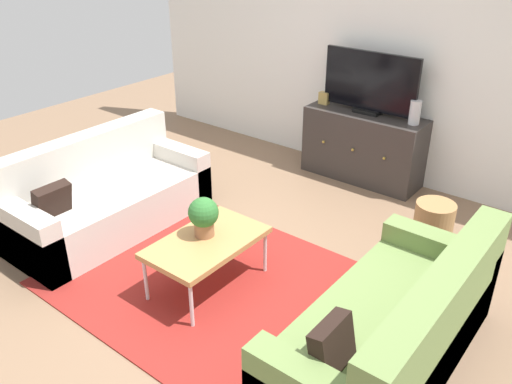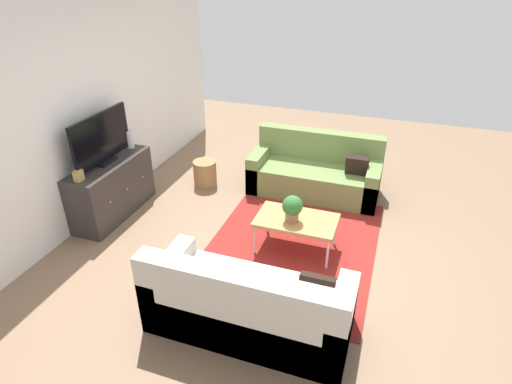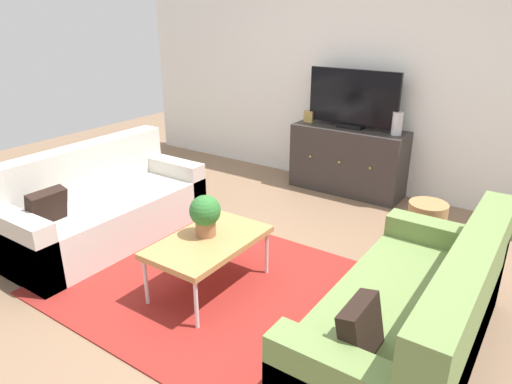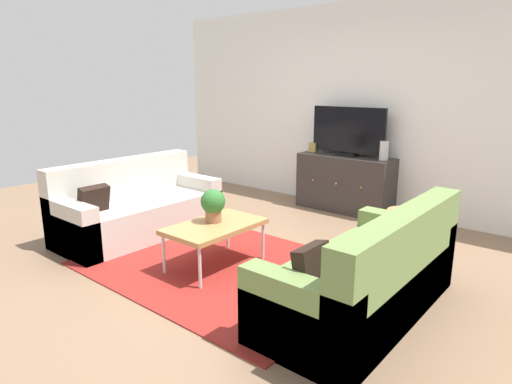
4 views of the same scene
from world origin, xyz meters
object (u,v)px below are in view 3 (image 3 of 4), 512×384
Objects in this scene: coffee_table at (209,243)px; potted_plant at (205,214)px; flat_screen_tv at (353,99)px; wicker_basket at (426,223)px; couch_right_side at (418,323)px; tv_console at (348,160)px; couch_left_side at (100,209)px; glass_vase at (397,124)px; mantel_clock at (309,117)px.

potted_plant is at bearing 144.43° from coffee_table.
flat_screen_tv is at bearing 90.25° from coffee_table.
coffee_table is 2.02m from wicker_basket.
couch_right_side is 1.64m from wicker_basket.
coffee_table is at bearing -35.57° from potted_plant.
tv_console is 1.24× the size of flat_screen_tv.
tv_console is (1.36, 2.37, 0.09)m from couch_left_side.
couch_right_side is 1.42× the size of tv_console.
couch_right_side is 7.55× the size of glass_vase.
couch_right_side is 1.51m from coffee_table.
potted_plant is 2.43m from tv_console.
flat_screen_tv is at bearing 90.00° from tv_console.
tv_console is 0.71m from glass_vase.
couch_right_side is at bearing -67.23° from glass_vase.
potted_plant is at bearing -78.99° from mantel_clock.
glass_vase is 1.04m from mantel_clock.
flat_screen_tv is (0.05, 2.44, 0.47)m from potted_plant.
couch_left_side is 1.99× the size of coffee_table.
tv_console reaches higher than wicker_basket.
couch_left_side is 2.86m from flat_screen_tv.
coffee_table is at bearing -89.75° from tv_console.
flat_screen_tv reaches higher than glass_vase.
mantel_clock reaches higher than tv_console.
flat_screen_tv reaches higher than tv_console.
couch_right_side is at bearing 0.00° from couch_left_side.
tv_console is (-1.51, 2.37, 0.09)m from couch_right_side.
wicker_basket is (0.61, -0.79, -0.67)m from glass_vase.
flat_screen_tv is at bearing 60.48° from couch_left_side.
wicker_basket is (1.17, 1.64, -0.40)m from potted_plant.
couch_left_side is 7.55× the size of glass_vase.
mantel_clock is at bearing 101.01° from potted_plant.
tv_console is at bearing 88.90° from potted_plant.
flat_screen_tv is 2.66× the size of wicker_basket.
flat_screen_tv is at bearing 122.32° from couch_right_side.
couch_right_side is 4.70× the size of wicker_basket.
couch_left_side is 2.57m from mantel_clock.
flat_screen_tv is at bearing 144.29° from wicker_basket.
potted_plant is 2.49m from flat_screen_tv.
tv_console is 0.68m from mantel_clock.
couch_left_side reaches higher than tv_console.
couch_left_side is at bearing 180.00° from couch_right_side.
tv_console is 0.69m from flat_screen_tv.
flat_screen_tv reaches higher than potted_plant.
potted_plant is at bearing -103.11° from glass_vase.
coffee_table is at bearing -101.63° from glass_vase.
couch_left_side is 2.87m from couch_right_side.
wicker_basket is at bearing -52.42° from glass_vase.
flat_screen_tv is 0.55m from glass_vase.
mantel_clock reaches higher than couch_left_side.
tv_console reaches higher than coffee_table.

